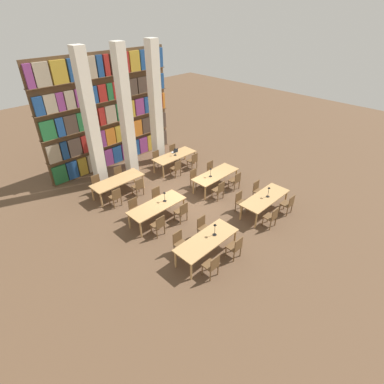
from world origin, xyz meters
TOP-DOWN VIEW (x-y plane):
  - ground_plane at (0.00, 0.00)m, footprint 40.00×40.00m
  - bookshelf_bank at (0.01, 5.46)m, footprint 7.05×0.35m
  - pillar_left at (-1.76, 4.05)m, footprint 0.48×0.48m
  - pillar_center at (0.00, 4.05)m, footprint 0.48×0.48m
  - pillar_right at (1.76, 4.05)m, footprint 0.48×0.48m
  - reading_table_0 at (-1.80, -2.75)m, footprint 2.33×0.88m
  - chair_0 at (-2.34, -3.47)m, footprint 0.42×0.40m
  - chair_1 at (-2.34, -2.02)m, footprint 0.42×0.40m
  - chair_2 at (-1.17, -3.47)m, footprint 0.42×0.40m
  - chair_3 at (-1.17, -2.02)m, footprint 0.42×0.40m
  - desk_lamp_0 at (-1.44, -2.78)m, footprint 0.14×0.14m
  - reading_table_1 at (1.73, -2.70)m, footprint 2.33×0.88m
  - chair_4 at (1.10, -3.42)m, footprint 0.42×0.40m
  - chair_5 at (1.10, -1.98)m, footprint 0.42×0.40m
  - chair_6 at (2.33, -3.42)m, footprint 0.42×0.40m
  - chair_7 at (2.33, -1.98)m, footprint 0.42×0.40m
  - desk_lamp_1 at (1.82, -2.75)m, footprint 0.14×0.14m
  - reading_table_2 at (-1.69, -0.04)m, footprint 2.33×0.88m
  - chair_8 at (-2.23, -0.77)m, footprint 0.42×0.40m
  - chair_9 at (-2.23, 0.68)m, footprint 0.42×0.40m
  - chair_10 at (-1.06, -0.77)m, footprint 0.42×0.40m
  - chair_11 at (-1.06, 0.68)m, footprint 0.42×0.40m
  - desk_lamp_2 at (-1.30, -0.06)m, footprint 0.14×0.14m
  - reading_table_3 at (1.76, -0.03)m, footprint 2.33×0.88m
  - chair_12 at (1.16, -0.76)m, footprint 0.42×0.40m
  - chair_13 at (1.16, 0.69)m, footprint 0.42×0.40m
  - chair_14 at (2.31, -0.76)m, footprint 0.42×0.40m
  - chair_15 at (2.31, 0.69)m, footprint 0.42×0.40m
  - desk_lamp_3 at (1.42, -0.02)m, footprint 0.14×0.14m
  - reading_table_4 at (-1.70, 2.67)m, footprint 2.33×0.88m
  - chair_16 at (-2.31, 1.94)m, footprint 0.42×0.40m
  - chair_17 at (-2.31, 3.39)m, footprint 0.42×0.40m
  - chair_18 at (-1.14, 1.94)m, footprint 0.42×0.40m
  - chair_19 at (-1.14, 3.39)m, footprint 0.42×0.40m
  - reading_table_5 at (1.77, 2.76)m, footprint 2.33×0.88m
  - chair_20 at (1.22, 2.03)m, footprint 0.42×0.40m
  - chair_21 at (1.22, 3.48)m, footprint 0.42×0.40m
  - chair_22 at (2.37, 2.03)m, footprint 0.42×0.40m
  - chair_23 at (2.37, 3.48)m, footprint 0.42×0.40m
  - desk_lamp_4 at (1.78, 2.72)m, footprint 0.14×0.14m
  - laptop at (2.00, 3.00)m, footprint 0.32×0.22m

SIDE VIEW (x-z plane):
  - ground_plane at x=0.00m, z-range 0.00..0.00m
  - chair_0 at x=-2.34m, z-range 0.03..0.91m
  - chair_1 at x=-2.34m, z-range 0.03..0.91m
  - chair_2 at x=-1.17m, z-range 0.03..0.91m
  - chair_3 at x=-1.17m, z-range 0.03..0.91m
  - chair_4 at x=1.10m, z-range 0.03..0.91m
  - chair_5 at x=1.10m, z-range 0.03..0.91m
  - chair_6 at x=2.33m, z-range 0.03..0.91m
  - chair_7 at x=2.33m, z-range 0.03..0.91m
  - chair_8 at x=-2.23m, z-range 0.03..0.91m
  - chair_9 at x=-2.23m, z-range 0.03..0.91m
  - chair_10 at x=-1.06m, z-range 0.03..0.91m
  - chair_11 at x=-1.06m, z-range 0.03..0.91m
  - chair_12 at x=1.16m, z-range 0.03..0.91m
  - chair_13 at x=1.16m, z-range 0.03..0.91m
  - chair_14 at x=2.31m, z-range 0.03..0.91m
  - chair_15 at x=2.31m, z-range 0.03..0.91m
  - chair_16 at x=-2.31m, z-range 0.03..0.91m
  - chair_17 at x=-2.31m, z-range 0.03..0.91m
  - chair_18 at x=-1.14m, z-range 0.03..0.91m
  - chair_19 at x=-1.14m, z-range 0.03..0.91m
  - chair_20 at x=1.22m, z-range 0.03..0.91m
  - chair_21 at x=1.22m, z-range 0.03..0.91m
  - chair_22 at x=2.37m, z-range 0.03..0.91m
  - chair_23 at x=2.37m, z-range 0.03..0.91m
  - reading_table_0 at x=-1.80m, z-range 0.29..1.02m
  - reading_table_1 at x=1.73m, z-range 0.29..1.02m
  - reading_table_2 at x=-1.69m, z-range 0.29..1.02m
  - reading_table_3 at x=1.76m, z-range 0.29..1.02m
  - reading_table_4 at x=-1.70m, z-range 0.29..1.02m
  - reading_table_5 at x=1.77m, z-range 0.29..1.02m
  - laptop at x=2.00m, z-range 0.66..0.88m
  - desk_lamp_4 at x=1.78m, z-range 0.80..1.20m
  - desk_lamp_3 at x=1.42m, z-range 0.80..1.24m
  - desk_lamp_2 at x=-1.30m, z-range 0.80..1.24m
  - desk_lamp_1 at x=1.82m, z-range 0.81..1.27m
  - desk_lamp_0 at x=-1.44m, z-range 0.81..1.29m
  - bookshelf_bank at x=0.01m, z-range -0.09..5.41m
  - pillar_left at x=-1.76m, z-range 0.00..6.00m
  - pillar_center at x=0.00m, z-range 0.00..6.00m
  - pillar_right at x=1.76m, z-range 0.00..6.00m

